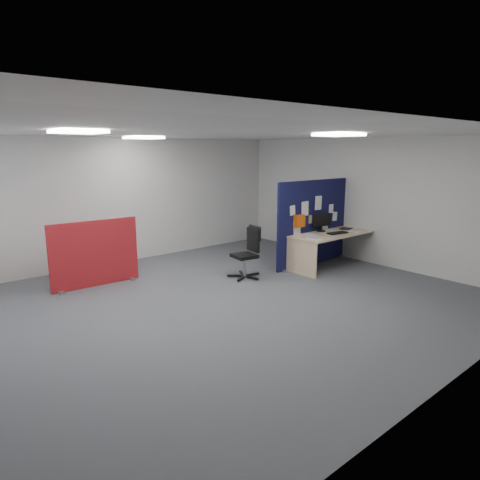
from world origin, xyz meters
TOP-DOWN VIEW (x-y plane):
  - floor at (0.00, 0.00)m, footprint 9.00×9.00m
  - ceiling at (0.00, 0.00)m, footprint 9.00×7.00m
  - wall_back at (0.00, 3.50)m, footprint 9.00×0.02m
  - wall_front at (0.00, -3.50)m, footprint 9.00×0.02m
  - wall_right at (4.50, 0.00)m, footprint 0.02×7.00m
  - ceiling_lights at (0.33, 0.67)m, footprint 4.10×4.10m
  - navy_divider at (3.47, 0.65)m, footprint 2.21×0.30m
  - main_desk at (3.58, 0.30)m, footprint 1.96×0.87m
  - monitor_main at (3.55, 0.51)m, footprint 0.43×0.18m
  - keyboard at (3.62, 0.13)m, footprint 0.47×0.25m
  - mouse at (3.93, 0.16)m, footprint 0.11×0.07m
  - paper_tray at (4.19, 0.33)m, footprint 0.33×0.29m
  - red_divider at (-0.73, 2.21)m, footprint 1.61×0.30m
  - office_chair at (1.75, 0.81)m, footprint 0.65×0.65m
  - desk_papers at (3.33, 0.25)m, footprint 1.49×0.80m

SIDE VIEW (x-z plane):
  - floor at x=0.00m, z-range 0.00..0.00m
  - office_chair at x=1.75m, z-range 0.07..1.05m
  - main_desk at x=3.58m, z-range 0.20..0.93m
  - red_divider at x=-0.73m, z-range -0.01..1.19m
  - desk_papers at x=3.33m, z-range 0.73..0.73m
  - paper_tray at x=4.19m, z-range 0.73..0.74m
  - keyboard at x=3.62m, z-range 0.73..0.75m
  - mouse at x=3.93m, z-range 0.73..0.76m
  - navy_divider at x=3.47m, z-range 0.00..1.82m
  - monitor_main at x=3.55m, z-range 0.75..1.14m
  - wall_back at x=0.00m, z-range 0.00..2.70m
  - wall_front at x=0.00m, z-range 0.00..2.70m
  - wall_right at x=4.50m, z-range 0.00..2.70m
  - ceiling_lights at x=0.33m, z-range 2.65..2.69m
  - ceiling at x=0.00m, z-range 2.69..2.71m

